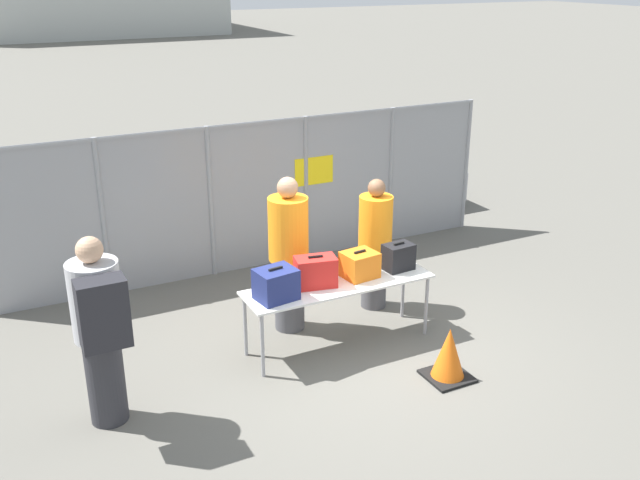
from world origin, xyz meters
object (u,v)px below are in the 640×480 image
(traveler_hooded, at_px, (100,327))
(suitcase_orange, at_px, (360,265))
(utility_trailer, at_px, (365,188))
(security_worker_near, at_px, (289,253))
(inspection_table, at_px, (339,288))
(security_worker_far, at_px, (375,242))
(suitcase_navy, at_px, (276,284))
(suitcase_red, at_px, (316,272))
(suitcase_black, at_px, (398,257))
(traffic_cone, at_px, (449,355))

(traveler_hooded, bearing_deg, suitcase_orange, -10.12)
(traveler_hooded, bearing_deg, utility_trailer, 21.49)
(traveler_hooded, height_order, security_worker_near, same)
(inspection_table, height_order, security_worker_far, security_worker_far)
(inspection_table, height_order, suitcase_navy, suitcase_navy)
(suitcase_red, bearing_deg, suitcase_navy, -168.50)
(security_worker_near, distance_m, security_worker_far, 1.19)
(suitcase_black, bearing_deg, inspection_table, -177.39)
(inspection_table, distance_m, traveler_hooded, 2.65)
(suitcase_navy, height_order, security_worker_near, security_worker_near)
(inspection_table, bearing_deg, security_worker_far, 37.72)
(suitcase_navy, xyz_separation_m, security_worker_near, (0.45, 0.66, 0.03))
(suitcase_navy, distance_m, suitcase_black, 1.56)
(suitcase_black, xyz_separation_m, utility_trailer, (1.89, 3.98, -0.53))
(traveler_hooded, height_order, traffic_cone, traveler_hooded)
(suitcase_navy, bearing_deg, suitcase_orange, 5.42)
(traffic_cone, bearing_deg, suitcase_black, 84.98)
(inspection_table, bearing_deg, traveler_hooded, -172.31)
(utility_trailer, bearing_deg, traveler_hooded, -140.42)
(traveler_hooded, bearing_deg, suitcase_navy, -8.66)
(suitcase_black, bearing_deg, utility_trailer, 64.62)
(suitcase_orange, distance_m, security_worker_far, 0.84)
(suitcase_red, relative_size, security_worker_far, 0.29)
(suitcase_orange, height_order, traveler_hooded, traveler_hooded)
(security_worker_far, distance_m, traffic_cone, 1.90)
(security_worker_near, relative_size, utility_trailer, 0.44)
(suitcase_navy, bearing_deg, suitcase_black, 3.03)
(traveler_hooded, bearing_deg, traffic_cone, -31.40)
(traveler_hooded, distance_m, security_worker_far, 3.62)
(suitcase_navy, xyz_separation_m, traffic_cone, (1.46, -1.09, -0.66))
(traveler_hooded, distance_m, security_worker_near, 2.48)
(inspection_table, bearing_deg, security_worker_near, 117.33)
(suitcase_red, height_order, suitcase_orange, suitcase_red)
(inspection_table, bearing_deg, suitcase_red, 167.24)
(suitcase_black, xyz_separation_m, traveler_hooded, (-3.40, -0.39, 0.11))
(security_worker_far, relative_size, traffic_cone, 2.91)
(suitcase_black, xyz_separation_m, traffic_cone, (-0.10, -1.17, -0.65))
(suitcase_red, distance_m, security_worker_far, 1.27)
(traveler_hooded, xyz_separation_m, traffic_cone, (3.30, -0.78, -0.75))
(suitcase_red, height_order, security_worker_near, security_worker_near)
(suitcase_red, distance_m, traffic_cone, 1.66)
(security_worker_far, distance_m, utility_trailer, 3.85)
(utility_trailer, bearing_deg, suitcase_red, -126.55)
(suitcase_red, relative_size, utility_trailer, 0.12)
(suitcase_red, bearing_deg, utility_trailer, 53.45)
(security_worker_near, bearing_deg, suitcase_orange, 142.91)
(inspection_table, xyz_separation_m, suitcase_red, (-0.25, 0.06, 0.23))
(security_worker_near, height_order, security_worker_far, security_worker_near)
(security_worker_far, bearing_deg, utility_trailer, -100.12)
(suitcase_black, relative_size, traffic_cone, 0.62)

